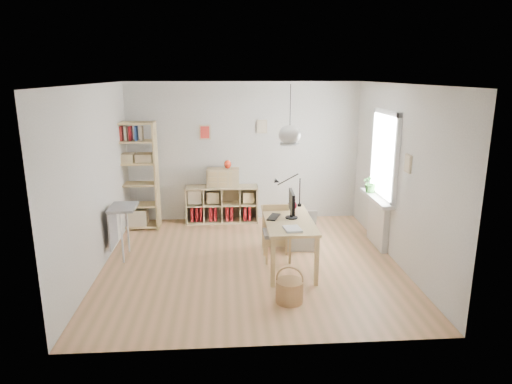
{
  "coord_description": "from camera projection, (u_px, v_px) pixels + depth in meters",
  "views": [
    {
      "loc": [
        -0.38,
        -6.57,
        2.84
      ],
      "look_at": [
        0.1,
        0.3,
        1.05
      ],
      "focal_mm": 32.0,
      "sensor_mm": 36.0,
      "label": 1
    }
  ],
  "objects": [
    {
      "name": "ground",
      "position": [
        251.0,
        262.0,
        7.08
      ],
      "size": [
        4.5,
        4.5,
        0.0
      ],
      "primitive_type": "plane",
      "color": "tan",
      "rests_on": "ground"
    },
    {
      "name": "chair",
      "position": [
        277.0,
        229.0,
        7.12
      ],
      "size": [
        0.42,
        0.42,
        0.85
      ],
      "rotation": [
        0.0,
        0.0,
        0.01
      ],
      "color": "gray",
      "rests_on": "ground"
    },
    {
      "name": "window_unit",
      "position": [
        385.0,
        155.0,
        7.42
      ],
      "size": [
        0.07,
        1.16,
        1.46
      ],
      "color": "white",
      "rests_on": "ground"
    },
    {
      "name": "monitor",
      "position": [
        292.0,
        203.0,
        6.75
      ],
      "size": [
        0.19,
        0.47,
        0.41
      ],
      "rotation": [
        0.0,
        0.0,
        -0.04
      ],
      "color": "black",
      "rests_on": "desk"
    },
    {
      "name": "paper_tray",
      "position": [
        292.0,
        229.0,
        6.29
      ],
      "size": [
        0.25,
        0.3,
        0.03
      ],
      "primitive_type": "cube",
      "rotation": [
        0.0,
        0.0,
        0.13
      ],
      "color": "white",
      "rests_on": "desk"
    },
    {
      "name": "potted_plant",
      "position": [
        371.0,
        183.0,
        7.8
      ],
      "size": [
        0.3,
        0.26,
        0.33
      ],
      "primitive_type": "imported",
      "rotation": [
        0.0,
        0.0,
        -0.01
      ],
      "color": "#265A22",
      "rests_on": "windowsill"
    },
    {
      "name": "windowsill",
      "position": [
        377.0,
        198.0,
        7.59
      ],
      "size": [
        0.22,
        1.2,
        0.06
      ],
      "primitive_type": "cube",
      "color": "white",
      "rests_on": "radiator"
    },
    {
      "name": "yarn_ball",
      "position": [
        292.0,
        205.0,
        7.2
      ],
      "size": [
        0.15,
        0.15,
        0.15
      ],
      "primitive_type": "sphere",
      "color": "#450916",
      "rests_on": "desk"
    },
    {
      "name": "room_shell",
      "position": [
        290.0,
        135.0,
        6.47
      ],
      "size": [
        4.5,
        4.5,
        4.5
      ],
      "color": "white",
      "rests_on": "ground"
    },
    {
      "name": "cube_shelf",
      "position": [
        221.0,
        207.0,
        8.98
      ],
      "size": [
        1.4,
        0.38,
        0.72
      ],
      "color": "tan",
      "rests_on": "ground"
    },
    {
      "name": "side_table",
      "position": [
        119.0,
        217.0,
        7.11
      ],
      "size": [
        0.4,
        0.55,
        0.85
      ],
      "color": "gray",
      "rests_on": "ground"
    },
    {
      "name": "desk",
      "position": [
        288.0,
        225.0,
        6.81
      ],
      "size": [
        0.7,
        1.5,
        0.75
      ],
      "color": "#E0BE81",
      "rests_on": "ground"
    },
    {
      "name": "task_lamp",
      "position": [
        286.0,
        187.0,
        7.25
      ],
      "size": [
        0.47,
        0.17,
        0.5
      ],
      "color": "black",
      "rests_on": "desk"
    },
    {
      "name": "drawer_chest",
      "position": [
        223.0,
        178.0,
        8.8
      ],
      "size": [
        0.63,
        0.31,
        0.35
      ],
      "primitive_type": "cube",
      "rotation": [
        0.0,
        0.0,
        -0.05
      ],
      "color": "tan",
      "rests_on": "cube_shelf"
    },
    {
      "name": "keyboard",
      "position": [
        274.0,
        217.0,
        6.83
      ],
      "size": [
        0.24,
        0.37,
        0.02
      ],
      "primitive_type": "cube",
      "rotation": [
        0.0,
        0.0,
        -0.36
      ],
      "color": "black",
      "rests_on": "desk"
    },
    {
      "name": "storage_chest",
      "position": [
        302.0,
        236.0,
        7.67
      ],
      "size": [
        0.59,
        0.66,
        0.58
      ],
      "rotation": [
        0.0,
        0.0,
        -0.08
      ],
      "color": "silver",
      "rests_on": "ground"
    },
    {
      "name": "red_vase",
      "position": [
        228.0,
        164.0,
        8.74
      ],
      "size": [
        0.14,
        0.14,
        0.16
      ],
      "primitive_type": "ellipsoid",
      "color": "#A61F0D",
      "rests_on": "drawer_chest"
    },
    {
      "name": "wicker_basket",
      "position": [
        290.0,
        290.0,
        5.82
      ],
      "size": [
        0.35,
        0.35,
        0.49
      ],
      "rotation": [
        0.0,
        0.0,
        -0.27
      ],
      "color": "#A9814C",
      "rests_on": "ground"
    },
    {
      "name": "radiator",
      "position": [
        378.0,
        223.0,
        7.71
      ],
      "size": [
        0.1,
        0.8,
        0.8
      ],
      "primitive_type": "cube",
      "color": "white",
      "rests_on": "ground"
    },
    {
      "name": "tall_bookshelf",
      "position": [
        135.0,
        172.0,
        8.41
      ],
      "size": [
        0.8,
        0.38,
        2.0
      ],
      "color": "#E0BE81",
      "rests_on": "ground"
    }
  ]
}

